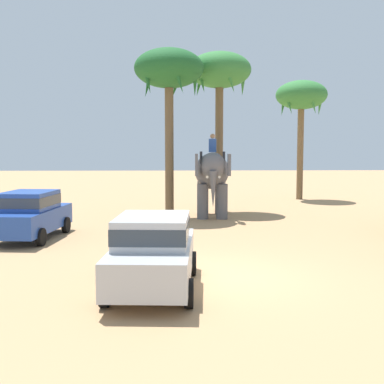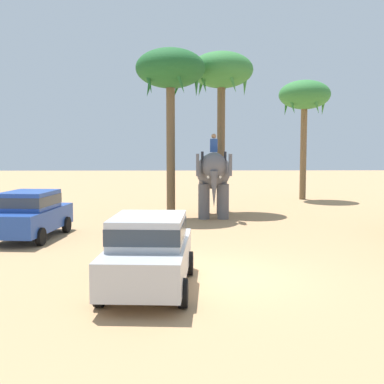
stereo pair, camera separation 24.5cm
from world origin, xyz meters
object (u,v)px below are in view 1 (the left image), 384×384
at_px(palm_tree_near_hut, 219,75).
at_px(palm_tree_left_of_road, 301,98).
at_px(car_parked_far_side, 30,213).
at_px(car_sedan_foreground, 153,249).
at_px(palm_tree_behind_elephant, 169,73).
at_px(elephant_with_mahout, 212,175).

bearing_deg(palm_tree_near_hut, palm_tree_left_of_road, 44.74).
bearing_deg(car_parked_far_side, palm_tree_near_hut, 45.47).
bearing_deg(car_parked_far_side, palm_tree_left_of_road, 45.16).
distance_m(car_parked_far_side, palm_tree_near_hut, 12.15).
xyz_separation_m(car_sedan_foreground, palm_tree_left_of_road, (8.43, 19.53, 5.45)).
bearing_deg(palm_tree_left_of_road, car_sedan_foreground, -113.35).
bearing_deg(palm_tree_behind_elephant, palm_tree_near_hut, 40.20).
distance_m(palm_tree_behind_elephant, palm_tree_near_hut, 3.32).
bearing_deg(car_sedan_foreground, car_parked_far_side, 126.07).
height_order(elephant_with_mahout, palm_tree_behind_elephant, palm_tree_behind_elephant).
distance_m(car_parked_far_side, elephant_with_mahout, 8.78).
height_order(car_sedan_foreground, elephant_with_mahout, elephant_with_mahout).
bearing_deg(elephant_with_mahout, car_sedan_foreground, -100.78).
height_order(palm_tree_behind_elephant, palm_tree_near_hut, palm_tree_near_hut).
height_order(elephant_with_mahout, palm_tree_left_of_road, palm_tree_left_of_road).
relative_size(elephant_with_mahout, palm_tree_left_of_road, 0.52).
xyz_separation_m(car_sedan_foreground, palm_tree_near_hut, (2.76, 13.91, 6.01)).
distance_m(palm_tree_behind_elephant, palm_tree_left_of_road, 11.29).
height_order(palm_tree_near_hut, palm_tree_left_of_road, palm_tree_near_hut).
relative_size(palm_tree_behind_elephant, palm_tree_left_of_road, 1.04).
xyz_separation_m(car_parked_far_side, elephant_with_mahout, (6.88, 5.34, 1.06)).
relative_size(car_parked_far_side, elephant_with_mahout, 1.09).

